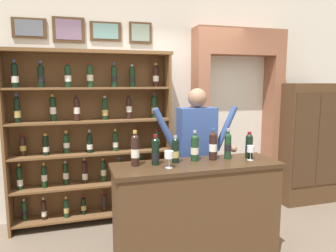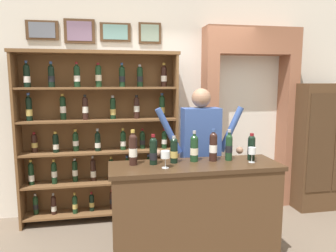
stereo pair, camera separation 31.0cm
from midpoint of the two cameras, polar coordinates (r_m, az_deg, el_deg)
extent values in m
cube|color=silver|center=(4.40, -5.83, 7.59)|extent=(12.00, 0.16, 3.52)
cube|color=#4C331E|center=(4.33, -25.79, 15.69)|extent=(0.39, 0.02, 0.24)
cube|color=slate|center=(4.31, -25.82, 15.71)|extent=(0.31, 0.01, 0.19)
cube|color=#4C331E|center=(4.28, -19.61, 16.10)|extent=(0.38, 0.02, 0.30)
cube|color=slate|center=(4.27, -19.62, 16.13)|extent=(0.30, 0.01, 0.24)
cube|color=#4C331E|center=(4.29, -13.34, 16.34)|extent=(0.39, 0.02, 0.23)
cube|color=#679895|center=(4.27, -13.33, 16.37)|extent=(0.31, 0.01, 0.19)
cube|color=#4C331E|center=(4.34, -7.15, 16.39)|extent=(0.30, 0.02, 0.27)
cube|color=gray|center=(4.32, -7.12, 16.42)|extent=(0.24, 0.01, 0.22)
cube|color=brown|center=(4.15, -29.27, -2.88)|extent=(0.03, 0.31, 2.16)
cube|color=brown|center=(4.17, -2.31, -1.79)|extent=(0.03, 0.31, 2.16)
cube|color=brown|center=(4.19, -15.79, -2.04)|extent=(1.97, 0.02, 2.16)
cube|color=brown|center=(4.32, -15.25, -15.11)|extent=(1.91, 0.30, 0.02)
cylinder|color=#19381E|center=(4.39, -26.46, -13.77)|extent=(0.06, 0.06, 0.20)
sphere|color=#19381E|center=(4.35, -26.55, -12.49)|extent=(0.06, 0.06, 0.06)
cylinder|color=#19381E|center=(4.35, -26.57, -12.16)|extent=(0.03, 0.03, 0.06)
cylinder|color=#99999E|center=(4.34, -26.59, -11.89)|extent=(0.03, 0.03, 0.03)
cylinder|color=black|center=(4.39, -26.45, -13.83)|extent=(0.06, 0.06, 0.06)
cylinder|color=black|center=(4.31, -23.53, -13.99)|extent=(0.06, 0.06, 0.20)
sphere|color=black|center=(4.27, -23.61, -12.67)|extent=(0.06, 0.06, 0.06)
cylinder|color=black|center=(4.26, -23.64, -12.29)|extent=(0.02, 0.02, 0.07)
cylinder|color=#99999E|center=(4.25, -23.65, -11.98)|extent=(0.03, 0.03, 0.03)
cylinder|color=silver|center=(4.32, -23.51, -14.31)|extent=(0.06, 0.06, 0.06)
cylinder|color=#19381E|center=(4.26, -19.96, -14.08)|extent=(0.06, 0.06, 0.19)
sphere|color=#19381E|center=(4.23, -20.03, -12.80)|extent=(0.06, 0.06, 0.06)
cylinder|color=#19381E|center=(4.22, -20.05, -12.41)|extent=(0.02, 0.02, 0.07)
cylinder|color=#B79338|center=(4.21, -20.07, -12.09)|extent=(0.03, 0.03, 0.03)
cylinder|color=tan|center=(4.27, -19.96, -14.14)|extent=(0.06, 0.06, 0.06)
cylinder|color=black|center=(4.29, -17.10, -13.85)|extent=(0.06, 0.06, 0.19)
sphere|color=black|center=(4.26, -17.15, -12.62)|extent=(0.06, 0.06, 0.06)
cylinder|color=black|center=(4.25, -17.17, -12.29)|extent=(0.02, 0.02, 0.06)
cylinder|color=maroon|center=(4.24, -17.18, -12.03)|extent=(0.03, 0.03, 0.03)
cylinder|color=tan|center=(4.30, -17.09, -13.97)|extent=(0.06, 0.06, 0.06)
cylinder|color=black|center=(4.32, -13.54, -13.53)|extent=(0.06, 0.06, 0.19)
sphere|color=black|center=(4.28, -13.58, -12.28)|extent=(0.06, 0.06, 0.06)
cylinder|color=black|center=(4.27, -13.60, -11.95)|extent=(0.03, 0.03, 0.06)
cylinder|color=maroon|center=(4.27, -13.61, -11.68)|extent=(0.03, 0.03, 0.03)
cylinder|color=black|center=(4.32, -13.54, -13.48)|extent=(0.06, 0.06, 0.06)
cylinder|color=black|center=(4.31, -10.26, -13.46)|extent=(0.06, 0.06, 0.19)
sphere|color=black|center=(4.28, -10.30, -12.20)|extent=(0.06, 0.06, 0.06)
cylinder|color=black|center=(4.26, -10.31, -11.76)|extent=(0.02, 0.02, 0.08)
cylinder|color=#99999E|center=(4.25, -10.32, -11.39)|extent=(0.03, 0.03, 0.03)
cylinder|color=beige|center=(4.32, -10.26, -13.76)|extent=(0.06, 0.06, 0.06)
cylinder|color=#19381E|center=(4.30, -7.28, -13.40)|extent=(0.06, 0.06, 0.20)
sphere|color=#19381E|center=(4.26, -7.31, -12.07)|extent=(0.06, 0.06, 0.06)
cylinder|color=#19381E|center=(4.25, -7.32, -11.68)|extent=(0.03, 0.03, 0.07)
cylinder|color=black|center=(4.24, -7.32, -11.34)|extent=(0.03, 0.03, 0.03)
cylinder|color=silver|center=(4.30, -7.28, -13.52)|extent=(0.06, 0.06, 0.06)
cylinder|color=black|center=(4.37, -4.29, -12.99)|extent=(0.06, 0.06, 0.20)
sphere|color=black|center=(4.33, -4.30, -11.68)|extent=(0.06, 0.06, 0.06)
cylinder|color=black|center=(4.32, -4.31, -11.34)|extent=(0.02, 0.02, 0.06)
cylinder|color=#99999E|center=(4.32, -4.31, -11.06)|extent=(0.03, 0.03, 0.03)
cylinder|color=black|center=(4.37, -4.29, -12.92)|extent=(0.06, 0.06, 0.06)
cube|color=brown|center=(4.18, -15.46, -10.07)|extent=(1.91, 0.30, 0.02)
cylinder|color=black|center=(4.22, -27.19, -8.65)|extent=(0.07, 0.07, 0.24)
sphere|color=black|center=(4.19, -27.30, -7.01)|extent=(0.06, 0.06, 0.06)
cylinder|color=black|center=(4.18, -27.33, -6.60)|extent=(0.03, 0.03, 0.07)
cylinder|color=#B79338|center=(4.18, -27.35, -6.24)|extent=(0.03, 0.03, 0.03)
cylinder|color=silver|center=(4.23, -27.16, -9.10)|extent=(0.07, 0.07, 0.08)
cylinder|color=black|center=(4.17, -23.49, -8.66)|extent=(0.07, 0.07, 0.23)
sphere|color=black|center=(4.14, -23.59, -7.03)|extent=(0.06, 0.06, 0.06)
cylinder|color=black|center=(4.13, -23.61, -6.63)|extent=(0.03, 0.03, 0.07)
cylinder|color=#B79338|center=(4.13, -23.63, -6.30)|extent=(0.03, 0.03, 0.03)
cylinder|color=silver|center=(4.17, -23.50, -8.59)|extent=(0.07, 0.07, 0.07)
cylinder|color=black|center=(4.19, -20.05, -8.36)|extent=(0.07, 0.07, 0.24)
sphere|color=black|center=(4.16, -20.13, -6.71)|extent=(0.06, 0.06, 0.06)
cylinder|color=black|center=(4.16, -20.15, -6.42)|extent=(0.03, 0.03, 0.06)
cylinder|color=#99999E|center=(4.15, -20.16, -6.18)|extent=(0.03, 0.03, 0.03)
cylinder|color=silver|center=(4.20, -20.04, -8.46)|extent=(0.07, 0.07, 0.08)
cylinder|color=black|center=(4.17, -16.91, -8.25)|extent=(0.07, 0.07, 0.24)
sphere|color=black|center=(4.14, -16.99, -6.55)|extent=(0.06, 0.06, 0.06)
cylinder|color=black|center=(4.13, -17.01, -6.12)|extent=(0.03, 0.03, 0.07)
cylinder|color=#99999E|center=(4.12, -17.02, -5.76)|extent=(0.03, 0.03, 0.03)
cylinder|color=silver|center=(4.18, -16.89, -8.71)|extent=(0.07, 0.07, 0.08)
cylinder|color=#19381E|center=(4.18, -13.71, -8.17)|extent=(0.07, 0.07, 0.24)
sphere|color=#19381E|center=(4.14, -13.77, -6.53)|extent=(0.06, 0.06, 0.06)
cylinder|color=#19381E|center=(4.14, -13.78, -6.18)|extent=(0.02, 0.02, 0.06)
cylinder|color=#B79338|center=(4.13, -13.79, -5.90)|extent=(0.03, 0.03, 0.03)
cylinder|color=beige|center=(4.18, -13.71, -8.16)|extent=(0.07, 0.07, 0.08)
cylinder|color=#19381E|center=(4.13, -10.85, -8.21)|extent=(0.07, 0.07, 0.24)
sphere|color=#19381E|center=(4.10, -10.90, -6.51)|extent=(0.06, 0.06, 0.06)
cylinder|color=#19381E|center=(4.09, -10.91, -6.06)|extent=(0.03, 0.03, 0.08)
cylinder|color=navy|center=(4.09, -10.92, -5.67)|extent=(0.03, 0.03, 0.03)
cylinder|color=tan|center=(4.14, -10.84, -8.66)|extent=(0.07, 0.07, 0.08)
cylinder|color=black|center=(4.21, -7.04, -7.87)|extent=(0.07, 0.07, 0.23)
sphere|color=black|center=(4.18, -7.07, -6.27)|extent=(0.06, 0.06, 0.06)
cylinder|color=black|center=(4.17, -7.07, -5.81)|extent=(0.03, 0.03, 0.08)
cylinder|color=navy|center=(4.16, -7.08, -5.42)|extent=(0.03, 0.03, 0.03)
cylinder|color=black|center=(4.22, -7.03, -8.28)|extent=(0.07, 0.07, 0.07)
cylinder|color=black|center=(4.23, -3.98, -7.70)|extent=(0.07, 0.07, 0.24)
sphere|color=black|center=(4.20, -3.99, -6.05)|extent=(0.06, 0.06, 0.06)
cylinder|color=black|center=(4.19, -4.00, -5.73)|extent=(0.03, 0.03, 0.06)
cylinder|color=#B79338|center=(4.19, -4.00, -5.47)|extent=(0.03, 0.03, 0.03)
cylinder|color=silver|center=(4.23, -3.98, -7.76)|extent=(0.07, 0.07, 0.08)
cube|color=brown|center=(4.08, -15.67, -4.72)|extent=(1.91, 0.30, 0.02)
cylinder|color=black|center=(4.16, -26.74, -3.53)|extent=(0.07, 0.07, 0.19)
sphere|color=black|center=(4.14, -26.83, -2.16)|extent=(0.07, 0.07, 0.07)
cylinder|color=black|center=(4.14, -26.85, -1.85)|extent=(0.03, 0.03, 0.06)
cylinder|color=maroon|center=(4.14, -26.87, -1.60)|extent=(0.03, 0.03, 0.03)
cylinder|color=tan|center=(4.16, -26.74, -3.58)|extent=(0.07, 0.07, 0.06)
cylinder|color=black|center=(4.08, -23.28, -3.53)|extent=(0.07, 0.07, 0.19)
sphere|color=black|center=(4.06, -23.36, -2.11)|extent=(0.07, 0.07, 0.07)
cylinder|color=black|center=(4.05, -23.38, -1.77)|extent=(0.03, 0.03, 0.06)
cylinder|color=#B79338|center=(4.05, -23.40, -1.47)|extent=(0.04, 0.04, 0.03)
cylinder|color=silver|center=(4.08, -23.26, -3.88)|extent=(0.07, 0.07, 0.06)
cylinder|color=#19381E|center=(4.09, -19.97, -3.30)|extent=(0.07, 0.07, 0.20)
sphere|color=#19381E|center=(4.07, -20.04, -1.86)|extent=(0.07, 0.07, 0.07)
cylinder|color=#19381E|center=(4.06, -20.06, -1.42)|extent=(0.03, 0.03, 0.08)
cylinder|color=#B79338|center=(4.06, -20.08, -1.03)|extent=(0.04, 0.04, 0.03)
cylinder|color=silver|center=(4.09, -19.97, -3.29)|extent=(0.07, 0.07, 0.06)
cylinder|color=black|center=(4.03, -16.14, -3.30)|extent=(0.07, 0.07, 0.19)
sphere|color=black|center=(4.01, -16.20, -1.86)|extent=(0.07, 0.07, 0.07)
cylinder|color=black|center=(4.00, -16.22, -1.35)|extent=(0.03, 0.03, 0.08)
cylinder|color=#99999E|center=(4.00, -16.24, -0.89)|extent=(0.03, 0.03, 0.03)
cylinder|color=silver|center=(4.03, -16.13, -3.62)|extent=(0.07, 0.07, 0.06)
cylinder|color=#19381E|center=(4.05, -11.65, -3.06)|extent=(0.07, 0.07, 0.20)
sphere|color=#19381E|center=(4.04, -11.69, -1.61)|extent=(0.07, 0.07, 0.07)
cylinder|color=#19381E|center=(4.03, -11.70, -1.15)|extent=(0.03, 0.03, 0.08)
cylinder|color=#B79338|center=(4.03, -11.71, -0.74)|extent=(0.03, 0.03, 0.03)
cylinder|color=silver|center=(4.06, -11.64, -3.30)|extent=(0.07, 0.07, 0.06)
cylinder|color=black|center=(4.11, -8.17, -2.89)|extent=(0.07, 0.07, 0.19)
sphere|color=black|center=(4.10, -8.20, -1.55)|extent=(0.07, 0.07, 0.07)
cylinder|color=black|center=(4.09, -8.21, -1.10)|extent=(0.03, 0.03, 0.07)
cylinder|color=maroon|center=(4.09, -8.21, -0.73)|extent=(0.03, 0.03, 0.03)
cylinder|color=black|center=(4.12, -8.17, -3.04)|extent=(0.07, 0.07, 0.06)
cylinder|color=#19381E|center=(4.12, -4.20, -2.83)|extent=(0.07, 0.07, 0.18)
sphere|color=#19381E|center=(4.10, -4.21, -1.48)|extent=(0.07, 0.07, 0.07)
cylinder|color=#19381E|center=(4.09, -4.22, -1.05)|extent=(0.03, 0.03, 0.07)
cylinder|color=maroon|center=(4.09, -4.22, -0.68)|extent=(0.04, 0.04, 0.03)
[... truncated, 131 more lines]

